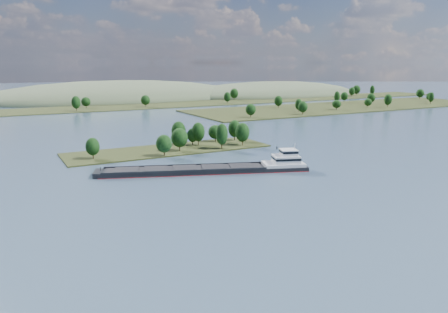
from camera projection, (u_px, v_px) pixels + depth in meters
ground at (228, 178)px, 162.59m from camera, size 1800.00×1800.00×0.00m
tree_island at (185, 141)px, 216.75m from camera, size 100.00×32.43×13.76m
right_bank at (348, 106)px, 423.80m from camera, size 320.00×90.00×14.19m
back_shoreline at (94, 108)px, 408.15m from camera, size 900.00×60.00×15.05m
hill_east at (273, 95)px, 584.19m from camera, size 260.00×140.00×36.00m
hill_west at (119, 99)px, 517.83m from camera, size 320.00×160.00×44.00m
cargo_barge at (218, 168)px, 172.04m from camera, size 81.66×37.40×11.26m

